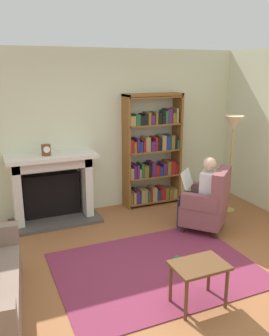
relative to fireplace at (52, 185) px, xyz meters
name	(u,v)px	position (x,y,z in m)	size (l,w,h in m)	color
ground	(168,282)	(0.85, -2.30, -0.59)	(14.00, 14.00, 0.00)	#965B34
back_wall	(97,132)	(0.85, 0.25, 0.76)	(5.60, 0.10, 2.70)	beige
area_rug	(156,269)	(0.85, -2.00, -0.58)	(2.40, 1.80, 0.01)	maroon
fireplace	(52,185)	(0.00, 0.00, 0.00)	(1.41, 0.64, 1.11)	#4C4742
mantel_clock	(46,150)	(-0.07, -0.10, 0.61)	(0.14, 0.14, 0.17)	brown
bookshelf	(152,153)	(1.79, 0.03, 0.36)	(1.03, 0.32, 1.97)	brown
armchair_reading	(208,204)	(2.07, -1.31, -0.16)	(0.89, 0.89, 0.97)	#331E14
seated_reader	(201,190)	(1.99, -1.22, 0.04)	(0.58, 0.59, 1.14)	silver
side_table	(199,271)	(0.94, -2.79, -0.19)	(0.56, 0.39, 0.48)	brown
scattered_books	(187,265)	(1.22, -2.10, -0.56)	(0.33, 0.48, 0.03)	gold
floor_lamp	(233,131)	(2.82, -0.82, 0.81)	(0.32, 0.32, 1.65)	#B7933F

